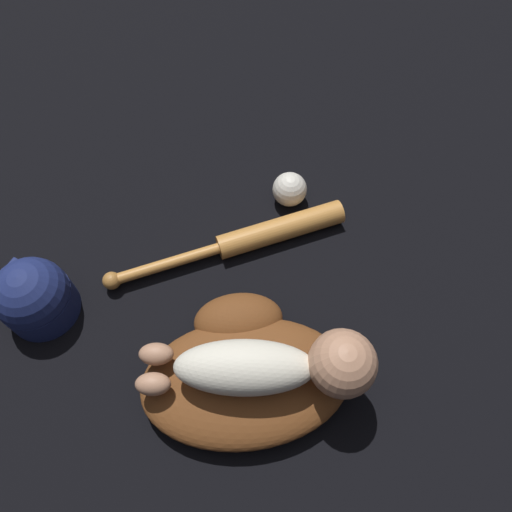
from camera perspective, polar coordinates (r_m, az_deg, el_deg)
ground_plane at (r=0.93m, az=-2.11°, el=-15.14°), size 6.00×6.00×0.00m
baseball_glove at (r=0.90m, az=-1.43°, el=-12.73°), size 0.42×0.35×0.08m
baby_figure at (r=0.81m, az=2.73°, el=-12.30°), size 0.37×0.25×0.11m
baseball_bat at (r=1.03m, az=0.10°, el=2.24°), size 0.51×0.10×0.05m
baseball at (r=1.08m, az=3.87°, el=7.60°), size 0.07×0.07×0.07m
baseball_cap at (r=1.02m, az=-24.04°, el=-4.26°), size 0.19×0.21×0.14m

